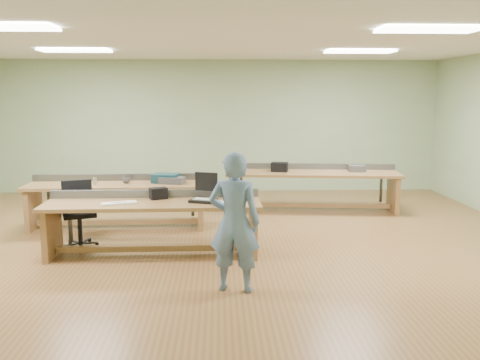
# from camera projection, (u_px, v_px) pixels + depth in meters

# --- Properties ---
(floor) EXTENTS (10.00, 10.00, 0.00)m
(floor) POSITION_uv_depth(u_px,v_px,m) (221.00, 238.00, 7.92)
(floor) COLOR brown
(floor) RESTS_ON ground
(ceiling) EXTENTS (10.00, 10.00, 0.00)m
(ceiling) POSITION_uv_depth(u_px,v_px,m) (219.00, 40.00, 7.43)
(ceiling) COLOR silver
(ceiling) RESTS_ON wall_back
(wall_back) EXTENTS (10.00, 0.04, 3.00)m
(wall_back) POSITION_uv_depth(u_px,v_px,m) (219.00, 127.00, 11.62)
(wall_back) COLOR #98B589
(wall_back) RESTS_ON floor
(wall_front) EXTENTS (10.00, 0.04, 3.00)m
(wall_front) POSITION_uv_depth(u_px,v_px,m) (221.00, 190.00, 3.73)
(wall_front) COLOR #98B589
(wall_front) RESTS_ON floor
(fluor_panels) EXTENTS (6.20, 3.50, 0.03)m
(fluor_panels) POSITION_uv_depth(u_px,v_px,m) (219.00, 42.00, 7.43)
(fluor_panels) COLOR white
(fluor_panels) RESTS_ON ceiling
(workbench_front) EXTENTS (2.97, 0.82, 0.86)m
(workbench_front) POSITION_uv_depth(u_px,v_px,m) (153.00, 215.00, 7.02)
(workbench_front) COLOR #9F6B43
(workbench_front) RESTS_ON floor
(workbench_mid) EXTENTS (2.99, 0.84, 0.86)m
(workbench_mid) POSITION_uv_depth(u_px,v_px,m) (118.00, 195.00, 8.50)
(workbench_mid) COLOR #9F6B43
(workbench_mid) RESTS_ON floor
(workbench_back) EXTENTS (3.36, 1.22, 0.86)m
(workbench_back) POSITION_uv_depth(u_px,v_px,m) (312.00, 181.00, 9.81)
(workbench_back) COLOR #9F6B43
(workbench_back) RESTS_ON floor
(person) EXTENTS (0.64, 0.49, 1.59)m
(person) POSITION_uv_depth(u_px,v_px,m) (234.00, 222.00, 5.66)
(person) COLOR #6381A1
(person) RESTS_ON floor
(laptop_base) EXTENTS (0.40, 0.37, 0.04)m
(laptop_base) POSITION_uv_depth(u_px,v_px,m) (203.00, 201.00, 6.98)
(laptop_base) COLOR black
(laptop_base) RESTS_ON workbench_front
(laptop_screen) EXTENTS (0.32, 0.13, 0.26)m
(laptop_screen) POSITION_uv_depth(u_px,v_px,m) (206.00, 182.00, 7.06)
(laptop_screen) COLOR black
(laptop_screen) RESTS_ON laptop_base
(keyboard) EXTENTS (0.49, 0.30, 0.03)m
(keyboard) POSITION_uv_depth(u_px,v_px,m) (119.00, 203.00, 6.82)
(keyboard) COLOR silver
(keyboard) RESTS_ON workbench_front
(trackball_mouse) EXTENTS (0.17, 0.19, 0.07)m
(trackball_mouse) POSITION_uv_depth(u_px,v_px,m) (219.00, 203.00, 6.71)
(trackball_mouse) COLOR white
(trackball_mouse) RESTS_ON workbench_front
(camera_bag) EXTENTS (0.28, 0.23, 0.16)m
(camera_bag) POSITION_uv_depth(u_px,v_px,m) (158.00, 193.00, 7.16)
(camera_bag) COLOR black
(camera_bag) RESTS_ON workbench_front
(task_chair) EXTENTS (0.66, 0.66, 0.96)m
(task_chair) POSITION_uv_depth(u_px,v_px,m) (79.00, 223.00, 7.46)
(task_chair) COLOR black
(task_chair) RESTS_ON floor
(parts_bin_teal) EXTENTS (0.48, 0.40, 0.15)m
(parts_bin_teal) POSITION_uv_depth(u_px,v_px,m) (166.00, 178.00, 8.55)
(parts_bin_teal) COLOR #13363E
(parts_bin_teal) RESTS_ON workbench_mid
(parts_bin_grey) EXTENTS (0.44, 0.34, 0.11)m
(parts_bin_grey) POSITION_uv_depth(u_px,v_px,m) (172.00, 180.00, 8.45)
(parts_bin_grey) COLOR #3E3E41
(parts_bin_grey) RESTS_ON workbench_mid
(mug) EXTENTS (0.17, 0.17, 0.10)m
(mug) POSITION_uv_depth(u_px,v_px,m) (126.00, 180.00, 8.49)
(mug) COLOR #3E3E41
(mug) RESTS_ON workbench_mid
(drinks_can) EXTENTS (0.07, 0.07, 0.12)m
(drinks_can) POSITION_uv_depth(u_px,v_px,m) (95.00, 181.00, 8.35)
(drinks_can) COLOR silver
(drinks_can) RESTS_ON workbench_mid
(storage_box_back) EXTENTS (0.36, 0.29, 0.18)m
(storage_box_back) POSITION_uv_depth(u_px,v_px,m) (280.00, 167.00, 9.78)
(storage_box_back) COLOR black
(storage_box_back) RESTS_ON workbench_back
(tray_back) EXTENTS (0.32, 0.24, 0.12)m
(tray_back) POSITION_uv_depth(u_px,v_px,m) (357.00, 168.00, 9.77)
(tray_back) COLOR #3E3E41
(tray_back) RESTS_ON workbench_back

